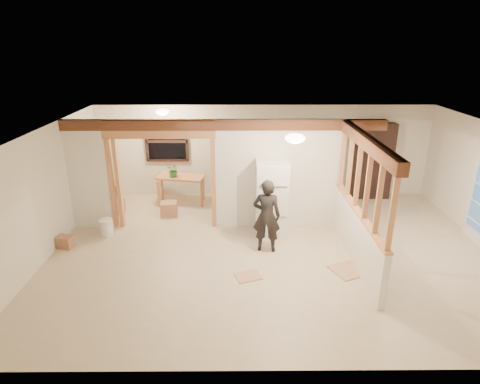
{
  "coord_description": "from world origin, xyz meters",
  "views": [
    {
      "loc": [
        -0.71,
        -7.35,
        4.07
      ],
      "look_at": [
        -0.66,
        0.4,
        1.14
      ],
      "focal_mm": 30.0,
      "sensor_mm": 36.0,
      "label": 1
    }
  ],
  "objects_px": {
    "woman": "(267,216)",
    "work_table": "(182,190)",
    "shop_vac": "(114,197)",
    "bookshelf": "(372,161)",
    "refrigerator": "(271,198)"
  },
  "relations": [
    {
      "from": "woman",
      "to": "work_table",
      "type": "bearing_deg",
      "value": -44.22
    },
    {
      "from": "shop_vac",
      "to": "bookshelf",
      "type": "xyz_separation_m",
      "value": [
        6.88,
        0.6,
        0.78
      ]
    },
    {
      "from": "refrigerator",
      "to": "work_table",
      "type": "bearing_deg",
      "value": 141.1
    },
    {
      "from": "shop_vac",
      "to": "bookshelf",
      "type": "distance_m",
      "value": 6.95
    },
    {
      "from": "shop_vac",
      "to": "bookshelf",
      "type": "height_order",
      "value": "bookshelf"
    },
    {
      "from": "woman",
      "to": "bookshelf",
      "type": "height_order",
      "value": "bookshelf"
    },
    {
      "from": "work_table",
      "to": "shop_vac",
      "type": "xyz_separation_m",
      "value": [
        -1.76,
        -0.19,
        -0.13
      ]
    },
    {
      "from": "refrigerator",
      "to": "shop_vac",
      "type": "relative_size",
      "value": 3.27
    },
    {
      "from": "woman",
      "to": "bookshelf",
      "type": "relative_size",
      "value": 0.75
    },
    {
      "from": "refrigerator",
      "to": "shop_vac",
      "type": "xyz_separation_m",
      "value": [
        -3.99,
        1.61,
        -0.58
      ]
    },
    {
      "from": "refrigerator",
      "to": "woman",
      "type": "bearing_deg",
      "value": -101.51
    },
    {
      "from": "woman",
      "to": "refrigerator",
      "type": "bearing_deg",
      "value": -94.28
    },
    {
      "from": "refrigerator",
      "to": "bookshelf",
      "type": "height_order",
      "value": "bookshelf"
    },
    {
      "from": "bookshelf",
      "to": "work_table",
      "type": "bearing_deg",
      "value": -175.47
    },
    {
      "from": "shop_vac",
      "to": "refrigerator",
      "type": "bearing_deg",
      "value": -21.94
    }
  ]
}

